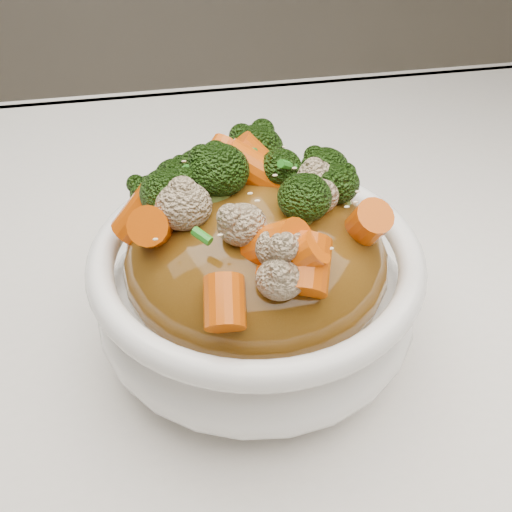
{
  "coord_description": "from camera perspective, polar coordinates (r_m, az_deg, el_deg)",
  "views": [
    {
      "loc": [
        -0.07,
        -0.35,
        1.09
      ],
      "look_at": [
        -0.02,
        -0.05,
        0.83
      ],
      "focal_mm": 42.0,
      "sensor_mm": 36.0,
      "label": 1
    }
  ],
  "objects": [
    {
      "name": "cauliflower",
      "position": [
        0.37,
        -0.0,
        6.98
      ],
      "size": [
        0.23,
        0.23,
        0.04
      ],
      "primitive_type": null,
      "rotation": [
        0.0,
        0.0,
        0.36
      ],
      "color": "tan",
      "rests_on": "sauce_base"
    },
    {
      "name": "sesame_seeds",
      "position": [
        0.37,
        0.0,
        7.52
      ],
      "size": [
        0.21,
        0.21,
        0.01
      ],
      "primitive_type": null,
      "rotation": [
        0.0,
        0.0,
        0.36
      ],
      "color": "beige",
      "rests_on": "sauce_base"
    },
    {
      "name": "carrots",
      "position": [
        0.37,
        -0.0,
        7.39
      ],
      "size": [
        0.23,
        0.23,
        0.05
      ],
      "primitive_type": null,
      "rotation": [
        0.0,
        0.0,
        0.36
      ],
      "color": "#D85407",
      "rests_on": "sauce_base"
    },
    {
      "name": "sauce_base",
      "position": [
        0.41,
        -0.0,
        -0.34
      ],
      "size": [
        0.23,
        0.23,
        0.1
      ],
      "primitive_type": "ellipsoid",
      "rotation": [
        0.0,
        0.0,
        0.36
      ],
      "color": "#5E3B10",
      "rests_on": "bowl"
    },
    {
      "name": "broccoli",
      "position": [
        0.37,
        -0.0,
        7.25
      ],
      "size": [
        0.23,
        0.23,
        0.05
      ],
      "primitive_type": null,
      "rotation": [
        0.0,
        0.0,
        0.36
      ],
      "color": "black",
      "rests_on": "sauce_base"
    },
    {
      "name": "bowl",
      "position": [
        0.43,
        0.0,
        -3.48
      ],
      "size": [
        0.29,
        0.29,
        0.09
      ],
      "primitive_type": null,
      "rotation": [
        0.0,
        0.0,
        0.36
      ],
      "color": "white",
      "rests_on": "tablecloth"
    },
    {
      "name": "scallions",
      "position": [
        0.37,
        0.0,
        7.52
      ],
      "size": [
        0.17,
        0.17,
        0.02
      ],
      "primitive_type": null,
      "rotation": [
        0.0,
        0.0,
        0.36
      ],
      "color": "#26811D",
      "rests_on": "sauce_base"
    },
    {
      "name": "tablecloth",
      "position": [
        0.51,
        0.91,
        -4.99
      ],
      "size": [
        1.2,
        0.8,
        0.04
      ],
      "primitive_type": "cube",
      "color": "white",
      "rests_on": "dining_table"
    }
  ]
}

